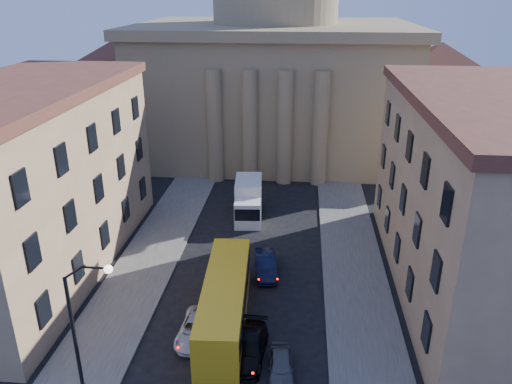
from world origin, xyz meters
TOP-DOWN VIEW (x-y plane):
  - sidewalk_left at (-8.50, 18.00)m, footprint 5.00×60.00m
  - sidewalk_right at (8.50, 18.00)m, footprint 5.00×60.00m
  - church at (0.00, 55.47)m, footprint 68.02×28.76m
  - building_left at (-17.00, 22.00)m, footprint 11.60×26.60m
  - building_right at (17.00, 22.00)m, footprint 11.60×26.60m
  - street_lamp at (-6.97, 8.00)m, footprint 2.62×0.44m
  - car_left_mid at (-2.48, 14.05)m, footprint 2.29×4.71m
  - car_right_mid at (1.16, 12.48)m, footprint 2.30×4.98m
  - car_right_far at (3.18, 11.11)m, footprint 1.81×3.86m
  - car_right_distant at (1.45, 22.37)m, footprint 2.22×4.80m
  - city_bus at (-0.80, 15.60)m, footprint 3.39×12.10m
  - box_truck at (-1.12, 32.98)m, footprint 3.04×6.66m

SIDE VIEW (x-z plane):
  - sidewalk_left at x=-8.50m, z-range 0.00..0.15m
  - sidewalk_right at x=8.50m, z-range 0.00..0.15m
  - car_right_far at x=3.18m, z-range 0.00..1.28m
  - car_left_mid at x=-2.48m, z-range 0.00..1.29m
  - car_right_mid at x=1.16m, z-range 0.00..1.41m
  - car_right_distant at x=1.45m, z-range 0.00..1.52m
  - box_truck at x=-1.12m, z-range -0.09..3.47m
  - city_bus at x=-0.80m, z-range 0.13..3.50m
  - street_lamp at x=-6.97m, z-range 0.87..9.70m
  - building_left at x=-17.00m, z-range 0.07..14.77m
  - building_right at x=17.00m, z-range 0.07..14.77m
  - church at x=0.00m, z-range -6.42..30.18m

